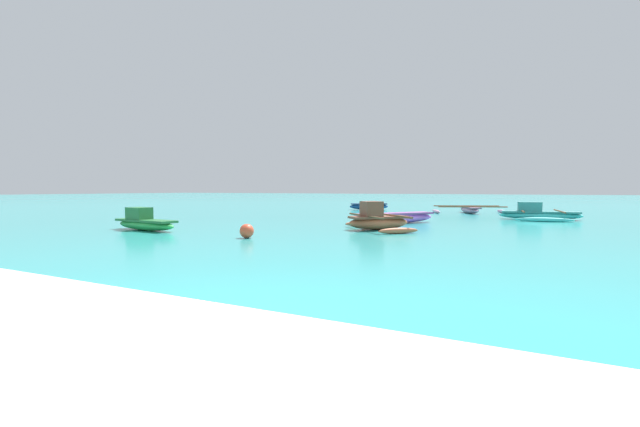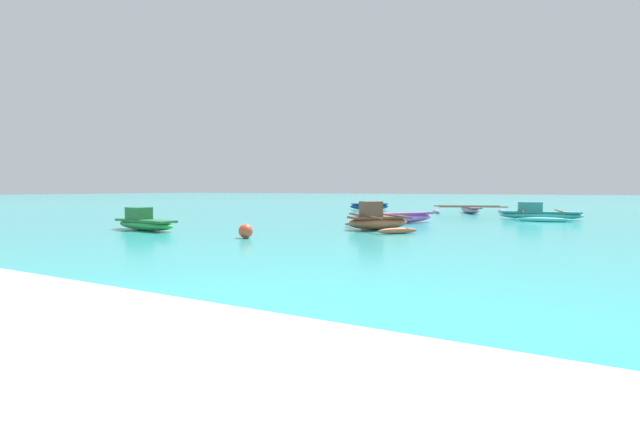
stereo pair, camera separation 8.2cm
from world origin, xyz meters
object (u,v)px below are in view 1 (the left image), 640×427
object	(u,v)px
moored_boat_1	(538,214)
moored_boat_3	(377,220)
moored_boat_2	(395,218)
mooring_buoy_1	(247,231)
moored_boat_4	(145,222)
moored_boat_5	(469,210)
moored_boat_0	(369,206)

from	to	relation	value
moored_boat_1	moored_boat_3	size ratio (longest dim) A/B	1.13
moored_boat_2	mooring_buoy_1	distance (m)	7.60
moored_boat_4	moored_boat_5	size ratio (longest dim) A/B	0.65
mooring_buoy_1	moored_boat_1	bearing A→B (deg)	58.94
moored_boat_5	mooring_buoy_1	xyz separation A→B (m)	(-3.89, -17.02, 0.01)
moored_boat_3	mooring_buoy_1	distance (m)	5.04
mooring_buoy_1	moored_boat_4	bearing A→B (deg)	176.51
moored_boat_4	moored_boat_5	xyz separation A→B (m)	(8.62, 16.73, -0.08)
moored_boat_3	moored_boat_5	bearing A→B (deg)	39.16
moored_boat_0	moored_boat_3	bearing A→B (deg)	-98.20
moored_boat_3	moored_boat_4	size ratio (longest dim) A/B	1.08
moored_boat_1	moored_boat_3	distance (m)	9.84
moored_boat_1	mooring_buoy_1	xyz separation A→B (m)	(-7.68, -12.75, -0.07)
moored_boat_1	moored_boat_4	bearing A→B (deg)	-141.96
moored_boat_0	moored_boat_4	bearing A→B (deg)	-125.77
moored_boat_4	moored_boat_1	bearing A→B (deg)	51.11
moored_boat_2	moored_boat_4	world-z (taller)	moored_boat_4
moored_boat_2	moored_boat_5	size ratio (longest dim) A/B	0.80
moored_boat_2	moored_boat_3	distance (m)	2.92
moored_boat_1	moored_boat_4	world-z (taller)	moored_boat_1
moored_boat_0	moored_boat_5	bearing A→B (deg)	-39.25
moored_boat_1	moored_boat_5	distance (m)	5.71
moored_boat_5	moored_boat_0	bearing A→B (deg)	-122.71
moored_boat_1	moored_boat_3	xyz separation A→B (m)	(-5.12, -8.41, 0.06)
moored_boat_1	mooring_buoy_1	distance (m)	14.88
moored_boat_1	moored_boat_4	distance (m)	17.58
moored_boat_1	mooring_buoy_1	bearing A→B (deg)	-128.13
moored_boat_1	moored_boat_2	xyz separation A→B (m)	(-5.38, -5.50, -0.02)
moored_boat_0	moored_boat_1	bearing A→B (deg)	-56.92
moored_boat_1	moored_boat_4	size ratio (longest dim) A/B	1.22
moored_boat_0	moored_boat_1	size ratio (longest dim) A/B	0.73
moored_boat_4	moored_boat_5	world-z (taller)	moored_boat_4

